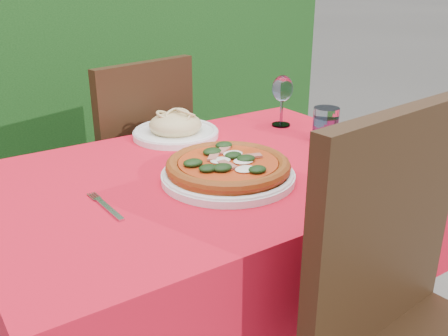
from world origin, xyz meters
TOP-DOWN VIEW (x-y plane):
  - hedge at (0.00, 1.55)m, footprint 3.20×0.55m
  - dining_table at (0.00, 0.00)m, footprint 1.26×0.86m
  - chair_near at (0.11, -0.66)m, footprint 0.51×0.51m
  - chair_far at (0.05, 0.66)m, footprint 0.52×0.52m
  - pizza_plate at (0.01, -0.09)m, footprint 0.43×0.43m
  - pasta_plate at (0.07, 0.32)m, footprint 0.29×0.29m
  - water_glass at (0.47, 0.01)m, footprint 0.09×0.09m
  - wine_glass at (0.46, 0.22)m, footprint 0.08×0.08m
  - fork at (-0.33, -0.08)m, footprint 0.03×0.20m

SIDE VIEW (x-z plane):
  - chair_far at x=0.05m, z-range 0.07..1.04m
  - chair_near at x=0.11m, z-range 0.08..1.11m
  - dining_table at x=0.00m, z-range 0.22..0.97m
  - fork at x=-0.33m, z-range 0.75..0.75m
  - pasta_plate at x=0.07m, z-range 0.74..0.82m
  - pizza_plate at x=0.01m, z-range 0.75..0.81m
  - water_glass at x=0.47m, z-range 0.74..0.85m
  - wine_glass at x=0.46m, z-range 0.79..0.97m
  - hedge at x=0.00m, z-range 0.03..1.81m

